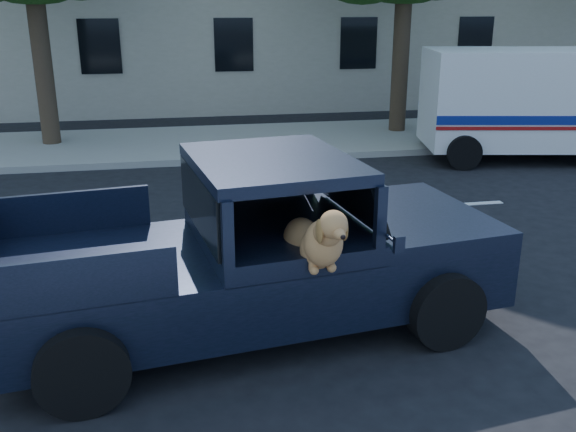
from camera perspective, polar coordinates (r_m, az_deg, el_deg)
The scene contains 5 objects.
ground at distance 7.83m, azimuth -1.24°, elevation -8.12°, with size 120.00×120.00×0.00m, color black.
far_sidewalk at distance 16.51m, azimuth -6.54°, elevation 6.49°, with size 60.00×4.00×0.15m, color gray.
lane_stripes at distance 11.33m, azimuth 5.93°, elevation 0.45°, with size 21.60×0.14×0.01m, color silver, non-canonical shape.
pickup_truck at distance 7.10m, azimuth -4.01°, elevation -5.22°, with size 5.70×3.04×1.95m.
mail_truck at distance 15.79m, azimuth 19.96°, elevation 8.67°, with size 4.83×3.01×2.48m.
Camera 1 is at (-1.13, -6.90, 3.54)m, focal length 40.00 mm.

